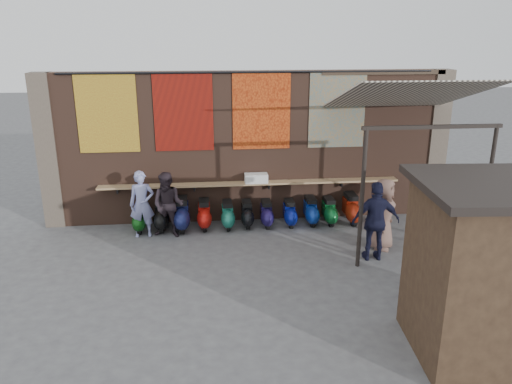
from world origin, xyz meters
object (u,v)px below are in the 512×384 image
Objects in this scene: scooter_stool_1 at (162,215)px; diner_right at (168,205)px; market_stall at (502,274)px; scooter_stool_10 at (351,209)px; scooter_stool_3 at (204,215)px; shopper_grey at (462,213)px; scooter_stool_7 at (290,213)px; shelf_box at (256,178)px; scooter_stool_8 at (311,211)px; scooter_stool_5 at (247,214)px; scooter_stool_4 at (228,215)px; scooter_stool_0 at (140,218)px; scooter_stool_2 at (182,214)px; shopper_navy at (376,221)px; scooter_stool_6 at (266,214)px; diner_left at (142,204)px; shopper_tan at (383,214)px; scooter_stool_9 at (329,211)px.

scooter_stool_1 is 0.49× the size of diner_right.
scooter_stool_10 is at bearing 100.97° from market_stall.
shopper_grey is (6.16, -1.72, 0.44)m from scooter_stool_3.
shopper_grey is (3.89, -1.68, 0.47)m from scooter_stool_7.
shelf_box is 1.72m from scooter_stool_8.
diner_right reaches higher than scooter_stool_5.
scooter_stool_4 is 1.04× the size of scooter_stool_5.
shopper_grey is at bearing -12.27° from scooter_stool_0.
scooter_stool_2 is at bearing -177.60° from scooter_stool_5.
diner_right is at bearing -29.57° from scooter_stool_0.
shopper_navy is at bearing -22.51° from scooter_stool_0.
diner_left is at bearing -174.04° from scooter_stool_6.
scooter_stool_2 is 1.24× the size of scooter_stool_5.
scooter_stool_0 is 0.44× the size of diner_left.
market_stall is (5.18, -5.77, 0.95)m from scooter_stool_2.
scooter_stool_4 is at bearing 4.41° from diner_left.
scooter_stool_5 is at bearing 2.40° from scooter_stool_2.
scooter_stool_7 is at bearing 0.63° from diner_left.
scooter_stool_0 is 3.93m from scooter_stool_7.
shopper_grey is at bearing 4.54° from diner_right.
diner_right is 5.04m from shopper_navy.
scooter_stool_3 is at bearing 99.90° from shopper_tan.
scooter_stool_7 is 0.44× the size of shopper_grey.
scooter_stool_2 is 0.55× the size of shopper_grey.
market_stall reaches higher than shopper_tan.
scooter_stool_9 is at bearing 59.25° from shopper_tan.
shopper_navy reaches higher than diner_right.
shopper_grey is at bearing -20.52° from scooter_stool_6.
scooter_stool_5 is at bearing 0.88° from scooter_stool_0.
shopper_navy is (1.55, -2.25, 0.58)m from scooter_stool_7.
scooter_stool_1 is 2.75m from scooter_stool_6.
shopper_navy is 1.06× the size of shopper_tan.
shopper_navy is at bearing -46.93° from shelf_box.
scooter_stool_0 reaches higher than scooter_stool_4.
diner_left is (-3.80, -0.32, 0.51)m from scooter_stool_7.
scooter_stool_10 is at bearing 0.52° from scooter_stool_4.
shopper_navy is (2.69, -2.31, 0.58)m from scooter_stool_5.
scooter_stool_5 is 0.85× the size of scooter_stool_10.
scooter_stool_4 is 0.52m from scooter_stool_5.
scooter_stool_10 is at bearing -0.58° from scooter_stool_5.
shelf_box reaches higher than scooter_stool_10.
scooter_stool_2 reaches higher than scooter_stool_4.
shopper_tan is at bearing -18.09° from scooter_stool_1.
scooter_stool_10 is 5.51m from diner_left.
scooter_stool_1 is at bearing 138.85° from market_stall.
scooter_stool_8 is 1.10m from scooter_stool_10.
scooter_stool_9 is at bearing -0.32° from diner_left.
scooter_stool_2 is 2.22m from scooter_stool_6.
scooter_stool_4 is 1.63m from diner_right.
scooter_stool_8 is at bearing 0.72° from diner_left.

